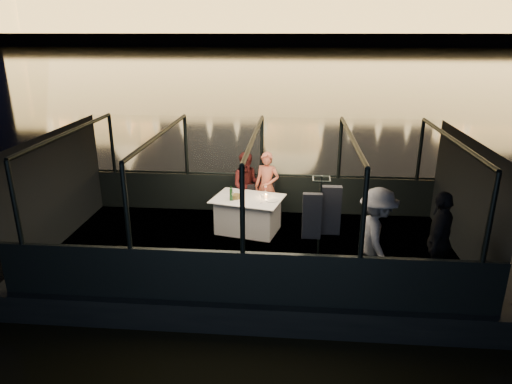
# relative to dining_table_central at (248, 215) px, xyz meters

# --- Properties ---
(river_water) EXTENTS (500.00, 500.00, 0.00)m
(river_water) POSITION_rel_dining_table_central_xyz_m (0.21, 79.20, -0.89)
(river_water) COLOR black
(river_water) RESTS_ON ground
(boat_hull) EXTENTS (8.60, 4.40, 1.00)m
(boat_hull) POSITION_rel_dining_table_central_xyz_m (0.21, -0.80, -0.89)
(boat_hull) COLOR black
(boat_hull) RESTS_ON river_water
(boat_deck) EXTENTS (8.00, 4.00, 0.04)m
(boat_deck) POSITION_rel_dining_table_central_xyz_m (0.21, -0.80, -0.41)
(boat_deck) COLOR black
(boat_deck) RESTS_ON boat_hull
(gunwale_port) EXTENTS (8.00, 0.08, 0.90)m
(gunwale_port) POSITION_rel_dining_table_central_xyz_m (0.21, 1.20, 0.06)
(gunwale_port) COLOR black
(gunwale_port) RESTS_ON boat_deck
(gunwale_starboard) EXTENTS (8.00, 0.08, 0.90)m
(gunwale_starboard) POSITION_rel_dining_table_central_xyz_m (0.21, -2.80, 0.06)
(gunwale_starboard) COLOR black
(gunwale_starboard) RESTS_ON boat_deck
(cabin_glass_port) EXTENTS (8.00, 0.02, 1.40)m
(cabin_glass_port) POSITION_rel_dining_table_central_xyz_m (0.21, 1.20, 1.21)
(cabin_glass_port) COLOR #99B2B2
(cabin_glass_port) RESTS_ON gunwale_port
(cabin_glass_starboard) EXTENTS (8.00, 0.02, 1.40)m
(cabin_glass_starboard) POSITION_rel_dining_table_central_xyz_m (0.21, -2.80, 1.21)
(cabin_glass_starboard) COLOR #99B2B2
(cabin_glass_starboard) RESTS_ON gunwale_starboard
(cabin_roof_glass) EXTENTS (8.00, 4.00, 0.02)m
(cabin_roof_glass) POSITION_rel_dining_table_central_xyz_m (0.21, -0.80, 1.91)
(cabin_roof_glass) COLOR #99B2B2
(cabin_roof_glass) RESTS_ON boat_deck
(end_wall_fore) EXTENTS (0.02, 4.00, 2.30)m
(end_wall_fore) POSITION_rel_dining_table_central_xyz_m (-3.79, -0.80, 0.76)
(end_wall_fore) COLOR black
(end_wall_fore) RESTS_ON boat_deck
(end_wall_aft) EXTENTS (0.02, 4.00, 2.30)m
(end_wall_aft) POSITION_rel_dining_table_central_xyz_m (4.21, -0.80, 0.76)
(end_wall_aft) COLOR black
(end_wall_aft) RESTS_ON boat_deck
(canopy_ribs) EXTENTS (8.00, 4.00, 2.30)m
(canopy_ribs) POSITION_rel_dining_table_central_xyz_m (0.21, -0.80, 0.76)
(canopy_ribs) COLOR black
(canopy_ribs) RESTS_ON boat_deck
(embankment) EXTENTS (400.00, 140.00, 6.00)m
(embankment) POSITION_rel_dining_table_central_xyz_m (0.21, 209.20, 0.11)
(embankment) COLOR #423D33
(embankment) RESTS_ON ground
(dining_table_central) EXTENTS (1.66, 1.36, 0.77)m
(dining_table_central) POSITION_rel_dining_table_central_xyz_m (0.00, 0.00, 0.00)
(dining_table_central) COLOR silver
(dining_table_central) RESTS_ON boat_deck
(chair_port_left) EXTENTS (0.47, 0.47, 0.80)m
(chair_port_left) POSITION_rel_dining_table_central_xyz_m (0.09, 0.64, 0.06)
(chair_port_left) COLOR black
(chair_port_left) RESTS_ON boat_deck
(chair_port_right) EXTENTS (0.59, 0.59, 0.97)m
(chair_port_right) POSITION_rel_dining_table_central_xyz_m (0.33, 0.62, 0.06)
(chair_port_right) COLOR black
(chair_port_right) RESTS_ON boat_deck
(coat_stand) EXTENTS (0.55, 0.45, 1.98)m
(coat_stand) POSITION_rel_dining_table_central_xyz_m (1.41, -2.16, 0.51)
(coat_stand) COLOR black
(coat_stand) RESTS_ON boat_deck
(person_woman_coral) EXTENTS (0.66, 0.52, 1.59)m
(person_woman_coral) POSITION_rel_dining_table_central_xyz_m (0.36, 0.72, 0.36)
(person_woman_coral) COLOR #CB664A
(person_woman_coral) RESTS_ON boat_deck
(person_man_maroon) EXTENTS (0.81, 0.66, 1.56)m
(person_man_maroon) POSITION_rel_dining_table_central_xyz_m (-0.09, 0.79, 0.36)
(person_man_maroon) COLOR #441413
(person_man_maroon) RESTS_ON boat_deck
(passenger_stripe) EXTENTS (0.71, 1.17, 1.75)m
(passenger_stripe) POSITION_rel_dining_table_central_xyz_m (2.38, -2.04, 0.47)
(passenger_stripe) COLOR white
(passenger_stripe) RESTS_ON boat_deck
(passenger_dark) EXTENTS (0.85, 1.11, 1.74)m
(passenger_dark) POSITION_rel_dining_table_central_xyz_m (3.40, -2.04, 0.47)
(passenger_dark) COLOR black
(passenger_dark) RESTS_ON boat_deck
(wine_bottle) EXTENTS (0.07, 0.07, 0.32)m
(wine_bottle) POSITION_rel_dining_table_central_xyz_m (-0.34, -0.17, 0.53)
(wine_bottle) COLOR #163C18
(wine_bottle) RESTS_ON dining_table_central
(bread_basket) EXTENTS (0.26, 0.26, 0.09)m
(bread_basket) POSITION_rel_dining_table_central_xyz_m (-0.26, -0.03, 0.42)
(bread_basket) COLOR brown
(bread_basket) RESTS_ON dining_table_central
(amber_candle) EXTENTS (0.06, 0.06, 0.07)m
(amber_candle) POSITION_rel_dining_table_central_xyz_m (0.39, 0.08, 0.42)
(amber_candle) COLOR #FE973F
(amber_candle) RESTS_ON dining_table_central
(plate_near) EXTENTS (0.34, 0.34, 0.02)m
(plate_near) POSITION_rel_dining_table_central_xyz_m (0.52, -0.11, 0.39)
(plate_near) COLOR silver
(plate_near) RESTS_ON dining_table_central
(plate_far) EXTENTS (0.24, 0.24, 0.01)m
(plate_far) POSITION_rel_dining_table_central_xyz_m (-0.24, 0.07, 0.39)
(plate_far) COLOR silver
(plate_far) RESTS_ON dining_table_central
(wine_glass_white) EXTENTS (0.07, 0.07, 0.19)m
(wine_glass_white) POSITION_rel_dining_table_central_xyz_m (-0.31, -0.18, 0.48)
(wine_glass_white) COLOR silver
(wine_glass_white) RESTS_ON dining_table_central
(wine_glass_red) EXTENTS (0.09, 0.09, 0.20)m
(wine_glass_red) POSITION_rel_dining_table_central_xyz_m (0.37, 0.23, 0.48)
(wine_glass_red) COLOR white
(wine_glass_red) RESTS_ON dining_table_central
(wine_glass_empty) EXTENTS (0.08, 0.08, 0.18)m
(wine_glass_empty) POSITION_rel_dining_table_central_xyz_m (0.31, -0.26, 0.48)
(wine_glass_empty) COLOR white
(wine_glass_empty) RESTS_ON dining_table_central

